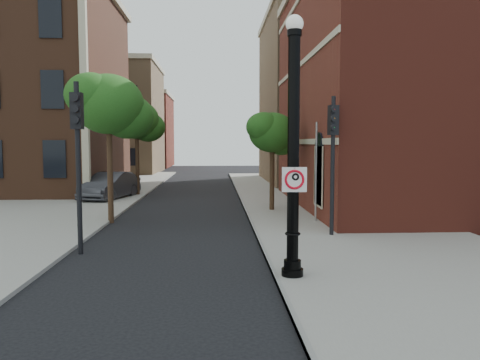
{
  "coord_description": "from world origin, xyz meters",
  "views": [
    {
      "loc": [
        0.55,
        -10.73,
        3.44
      ],
      "look_at": [
        1.21,
        2.0,
        2.43
      ],
      "focal_mm": 35.0,
      "sensor_mm": 36.0,
      "label": 1
    }
  ],
  "objects": [
    {
      "name": "bg_building_tan_a",
      "position": [
        -12.0,
        44.0,
        6.0
      ],
      "size": [
        12.0,
        12.0,
        12.0
      ],
      "primitive_type": "cube",
      "color": "#9A7854",
      "rests_on": "ground"
    },
    {
      "name": "bg_building_tan_b",
      "position": [
        16.0,
        30.0,
        7.0
      ],
      "size": [
        22.0,
        14.0,
        14.0
      ],
      "primitive_type": "cube",
      "color": "#9A7854",
      "rests_on": "ground"
    },
    {
      "name": "utility_pole",
      "position": [
        4.8,
        8.81,
        2.16
      ],
      "size": [
        0.09,
        0.09,
        4.32
      ],
      "primitive_type": "cylinder",
      "color": "#999999",
      "rests_on": "ground"
    },
    {
      "name": "parked_car",
      "position": [
        -5.84,
        17.84,
        0.84
      ],
      "size": [
        2.96,
        5.35,
        1.67
      ],
      "primitive_type": "imported",
      "rotation": [
        0.0,
        0.0,
        -0.25
      ],
      "color": "#323238",
      "rests_on": "ground"
    },
    {
      "name": "street_tree_b",
      "position": [
        -4.46,
        19.73,
        4.85
      ],
      "size": [
        3.41,
        3.08,
        6.15
      ],
      "color": "black",
      "rests_on": "ground"
    },
    {
      "name": "street_tree_a",
      "position": [
        -3.91,
        9.48,
        5.0
      ],
      "size": [
        3.51,
        3.18,
        6.33
      ],
      "color": "black",
      "rests_on": "ground"
    },
    {
      "name": "street_tree_c",
      "position": [
        3.38,
        12.33,
        3.89
      ],
      "size": [
        2.74,
        2.48,
        4.94
      ],
      "color": "black",
      "rests_on": "ground"
    },
    {
      "name": "curb_edge",
      "position": [
        2.05,
        10.0,
        0.07
      ],
      "size": [
        0.1,
        60.0,
        0.14
      ],
      "primitive_type": "cube",
      "color": "gray",
      "rests_on": "ground"
    },
    {
      "name": "no_parking_sign",
      "position": [
        2.47,
        0.52,
        2.55
      ],
      "size": [
        0.61,
        0.07,
        0.61
      ],
      "rotation": [
        0.0,
        0.0,
        -0.02
      ],
      "color": "white",
      "rests_on": "ground"
    },
    {
      "name": "traffic_signal_left",
      "position": [
        -3.65,
        3.78,
        3.56
      ],
      "size": [
        0.35,
        0.44,
        5.29
      ],
      "rotation": [
        0.0,
        0.0,
        -0.05
      ],
      "color": "black",
      "rests_on": "ground"
    },
    {
      "name": "lamppost",
      "position": [
        2.46,
        0.69,
        3.01
      ],
      "size": [
        0.55,
        0.55,
        6.51
      ],
      "color": "black",
      "rests_on": "ground"
    },
    {
      "name": "sidewalk_right",
      "position": [
        6.0,
        10.0,
        0.06
      ],
      "size": [
        8.0,
        60.0,
        0.12
      ],
      "primitive_type": "cube",
      "color": "gray",
      "rests_on": "ground"
    },
    {
      "name": "traffic_signal_right",
      "position": [
        4.73,
        5.79,
        3.43
      ],
      "size": [
        0.36,
        0.44,
        5.09
      ],
      "rotation": [
        0.0,
        0.0,
        0.17
      ],
      "color": "black",
      "rests_on": "ground"
    },
    {
      "name": "sidewalk_left",
      "position": [
        -9.0,
        18.0,
        0.06
      ],
      "size": [
        10.0,
        50.0,
        0.12
      ],
      "primitive_type": "cube",
      "color": "gray",
      "rests_on": "ground"
    },
    {
      "name": "ground",
      "position": [
        0.0,
        0.0,
        0.0
      ],
      "size": [
        120.0,
        120.0,
        0.0
      ],
      "primitive_type": "plane",
      "color": "black",
      "rests_on": "ground"
    },
    {
      "name": "bg_building_red",
      "position": [
        -12.0,
        58.0,
        5.0
      ],
      "size": [
        12.0,
        12.0,
        10.0
      ],
      "primitive_type": "cube",
      "color": "maroon",
      "rests_on": "ground"
    }
  ]
}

